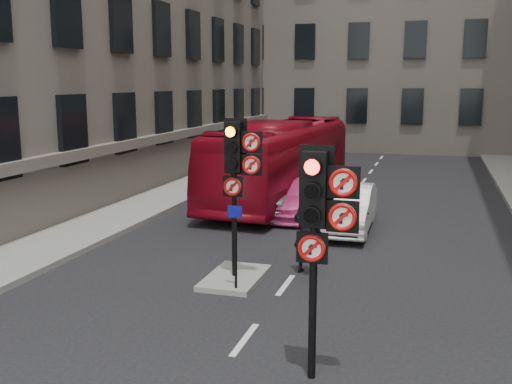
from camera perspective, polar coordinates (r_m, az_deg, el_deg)
The scene contains 12 objects.
pavement_left at distance 22.40m, azimuth -10.88°, elevation -1.08°, with size 3.00×50.00×0.16m, color gray.
centre_island at distance 13.86m, azimuth -2.04°, elevation -8.16°, with size 1.20×2.00×0.12m, color gray.
building_far at distance 45.87m, azimuth 13.37°, elevation 17.08°, with size 30.00×14.00×20.00m, color #6C655B.
signal_near at distance 8.77m, azimuth 6.12°, elevation -2.10°, with size 0.91×0.40×3.58m.
signal_far at distance 13.22m, azimuth -1.77°, elevation 2.72°, with size 0.91×0.40×3.58m.
car_silver at distance 20.64m, azimuth 1.32°, elevation 0.08°, with size 1.81×4.50×1.53m, color #ABAEB3.
car_white at distance 18.47m, azimuth 8.67°, elevation -1.51°, with size 1.46×4.19×1.38m, color white.
car_pink at distance 20.38m, azimuth 4.31°, elevation -0.48°, with size 1.76×4.33×1.26m, color #EA4591.
bus_red at distance 22.97m, azimuth 2.48°, elevation 3.04°, with size 2.56×10.96×3.05m, color maroon.
motorcycle at distance 17.53m, azimuth 9.99°, elevation -3.01°, with size 0.42×1.49×0.90m, color black.
motorcyclist at distance 14.15m, azimuth 4.90°, elevation -3.87°, with size 0.72×0.47×1.98m, color black.
info_sign at distance 12.67m, azimuth -1.97°, elevation -4.15°, with size 0.31×0.09×1.81m.
Camera 1 is at (3.04, -7.43, 4.48)m, focal length 42.00 mm.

